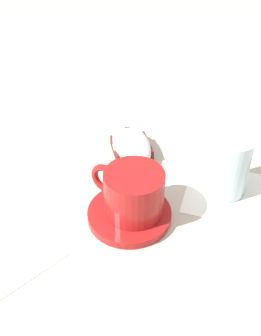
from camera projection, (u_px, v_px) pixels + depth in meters
The scene contains 8 objects.
ground_plane at pixel (148, 194), 0.58m from camera, with size 3.00×3.00×0.00m, color #B2A899.
saucer at pixel (129, 214), 0.54m from camera, with size 0.12×0.12×0.01m, color maroon.
coffee_cup at pixel (133, 192), 0.52m from camera, with size 0.08×0.11×0.07m.
computer_mouse at pixel (131, 145), 0.65m from camera, with size 0.13×0.11×0.04m.
mouse_cable at pixel (90, 107), 0.79m from camera, with size 0.14×0.22×0.00m.
napkin_under_glass at pixel (227, 193), 0.58m from camera, with size 0.13×0.13×0.00m, color silver.
drinking_glass at pixel (228, 165), 0.56m from camera, with size 0.06×0.06×0.10m, color silver.
napkin_spare at pixel (6, 252), 0.49m from camera, with size 0.12×0.12×0.00m, color white.
Camera 1 is at (0.42, 0.09, 0.40)m, focal length 40.00 mm.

